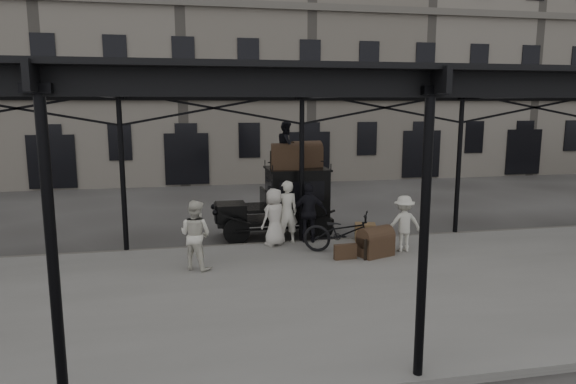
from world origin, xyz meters
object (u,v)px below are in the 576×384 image
porter_left (287,212)px  taxi (287,199)px  bicycle (344,233)px  steamer_trunk_roof_near (286,158)px  porter_official (309,213)px  steamer_trunk_platform (375,244)px

porter_left → taxi: bearing=-108.1°
bicycle → steamer_trunk_roof_near: bearing=50.1°
porter_official → steamer_trunk_roof_near: bearing=-55.1°
porter_official → steamer_trunk_roof_near: (-0.47, 1.14, 1.49)m
bicycle → steamer_trunk_platform: bearing=-90.7°
steamer_trunk_roof_near → taxi: bearing=80.3°
steamer_trunk_roof_near → steamer_trunk_platform: steamer_trunk_roof_near is taller
taxi → steamer_trunk_platform: size_ratio=4.01×
porter_left → steamer_trunk_platform: bearing=134.4°
porter_official → steamer_trunk_platform: (1.40, -1.71, -0.54)m
bicycle → steamer_trunk_roof_near: steamer_trunk_roof_near is taller
porter_official → steamer_trunk_roof_near: size_ratio=1.94×
steamer_trunk_roof_near → porter_official: bearing=-59.2°
taxi → porter_left: size_ratio=1.97×
porter_left → bicycle: bearing=128.6°
steamer_trunk_platform → porter_official: bearing=108.9°
steamer_trunk_platform → steamer_trunk_roof_near: bearing=102.9°
steamer_trunk_roof_near → steamer_trunk_platform: bearing=-48.3°
bicycle → steamer_trunk_roof_near: size_ratio=2.44×
bicycle → steamer_trunk_platform: 0.90m
porter_left → steamer_trunk_platform: (2.08, -1.71, -0.59)m
porter_left → steamer_trunk_platform: 2.75m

